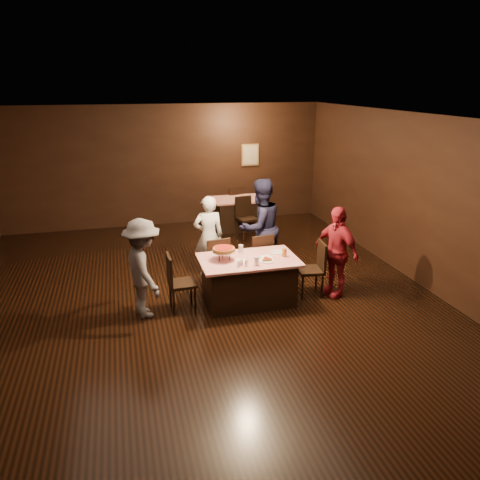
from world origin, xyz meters
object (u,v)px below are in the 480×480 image
(chair_back_far, at_px, (233,204))
(diner_grey_knit, at_px, (143,269))
(main_table, at_px, (248,280))
(chair_far_right, at_px, (258,257))
(chair_far_left, at_px, (215,262))
(glass_back, at_px, (241,249))
(plate_empty, at_px, (277,252))
(diner_red_shirt, at_px, (336,251))
(pizza_stand, at_px, (224,249))
(back_table, at_px, (239,214))
(diner_white_jacket, at_px, (209,236))
(diner_navy_hoodie, at_px, (260,227))
(glass_amber, at_px, (284,253))
(glass_front_left, at_px, (257,261))
(chair_end_left, at_px, (182,282))
(chair_end_right, at_px, (310,269))
(chair_back_near, at_px, (247,218))

(chair_back_far, relative_size, diner_grey_knit, 0.60)
(main_table, height_order, chair_far_right, chair_far_right)
(chair_far_left, xyz_separation_m, glass_back, (0.35, -0.45, 0.37))
(plate_empty, bearing_deg, chair_back_far, 85.65)
(diner_red_shirt, height_order, pizza_stand, diner_red_shirt)
(back_table, height_order, plate_empty, plate_empty)
(main_table, relative_size, pizza_stand, 4.21)
(diner_white_jacket, height_order, diner_navy_hoodie, diner_navy_hoodie)
(diner_grey_knit, height_order, glass_amber, diner_grey_knit)
(glass_front_left, bearing_deg, main_table, 99.46)
(chair_far_right, distance_m, glass_front_left, 1.17)
(main_table, xyz_separation_m, diner_grey_knit, (-1.69, -0.04, 0.40))
(diner_red_shirt, xyz_separation_m, plate_empty, (-0.96, 0.23, -0.01))
(back_table, height_order, glass_front_left, glass_front_left)
(back_table, relative_size, chair_far_left, 1.37)
(main_table, bearing_deg, chair_end_left, 180.00)
(chair_end_left, distance_m, diner_grey_knit, 0.67)
(plate_empty, height_order, glass_back, glass_back)
(diner_navy_hoodie, bearing_deg, diner_white_jacket, -30.99)
(diner_navy_hoodie, bearing_deg, chair_back_far, -116.19)
(back_table, bearing_deg, pizza_stand, -107.97)
(chair_far_left, bearing_deg, diner_red_shirt, 149.31)
(pizza_stand, distance_m, glass_back, 0.44)
(plate_empty, bearing_deg, chair_end_right, -15.26)
(chair_back_near, xyz_separation_m, glass_back, (-0.94, -3.03, 0.37))
(chair_end_left, height_order, chair_back_near, same)
(main_table, distance_m, plate_empty, 0.69)
(glass_back, bearing_deg, diner_navy_hoodie, 54.34)
(chair_end_right, relative_size, diner_white_jacket, 0.62)
(pizza_stand, relative_size, plate_empty, 1.52)
(pizza_stand, bearing_deg, chair_far_left, 90.00)
(back_table, xyz_separation_m, diner_white_jacket, (-1.30, -2.72, 0.39))
(chair_far_right, distance_m, pizza_stand, 1.16)
(chair_back_far, height_order, glass_back, chair_back_far)
(chair_far_right, distance_m, chair_back_near, 2.63)
(main_table, distance_m, pizza_stand, 0.70)
(chair_far_right, relative_size, glass_back, 6.79)
(main_table, height_order, glass_back, glass_back)
(chair_far_left, distance_m, chair_far_right, 0.80)
(chair_far_right, xyz_separation_m, diner_red_shirt, (1.11, -0.83, 0.31))
(chair_back_far, xyz_separation_m, glass_back, (-0.94, -4.33, 0.37))
(chair_far_left, xyz_separation_m, glass_front_left, (0.45, -1.05, 0.37))
(diner_white_jacket, bearing_deg, glass_front_left, 107.80)
(chair_far_left, height_order, chair_back_near, same)
(chair_far_right, xyz_separation_m, glass_amber, (0.20, -0.80, 0.37))
(main_table, distance_m, diner_navy_hoodie, 1.37)
(glass_amber, bearing_deg, back_table, 85.93)
(chair_far_right, bearing_deg, chair_back_near, -108.18)
(glass_back, bearing_deg, chair_back_far, 77.74)
(glass_amber, bearing_deg, chair_end_right, 5.71)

